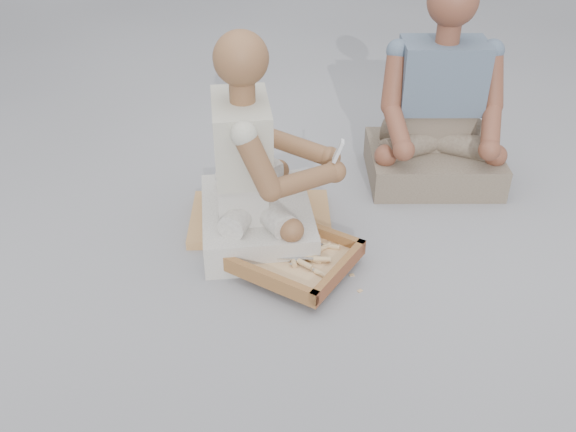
% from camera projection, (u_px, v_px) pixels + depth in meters
% --- Properties ---
extents(ground, '(60.00, 60.00, 0.00)m').
position_uv_depth(ground, '(310.00, 303.00, 2.54)').
color(ground, '#9B9BA1').
rests_on(ground, ground).
extents(carved_panel, '(0.74, 0.58, 0.04)m').
position_uv_depth(carved_panel, '(260.00, 218.00, 3.00)').
color(carved_panel, '#A56540').
rests_on(carved_panel, ground).
extents(tool_tray, '(0.63, 0.57, 0.07)m').
position_uv_depth(tool_tray, '(287.00, 254.00, 2.69)').
color(tool_tray, brown).
rests_on(tool_tray, carved_panel).
extents(chisel_0, '(0.22, 0.06, 0.02)m').
position_uv_depth(chisel_0, '(307.00, 258.00, 2.65)').
color(chisel_0, silver).
rests_on(chisel_0, tool_tray).
extents(chisel_1, '(0.21, 0.11, 0.02)m').
position_uv_depth(chisel_1, '(318.00, 272.00, 2.58)').
color(chisel_1, silver).
rests_on(chisel_1, tool_tray).
extents(chisel_2, '(0.20, 0.12, 0.02)m').
position_uv_depth(chisel_2, '(301.00, 262.00, 2.62)').
color(chisel_2, silver).
rests_on(chisel_2, tool_tray).
extents(chisel_3, '(0.22, 0.03, 0.02)m').
position_uv_depth(chisel_3, '(327.00, 245.00, 2.73)').
color(chisel_3, silver).
rests_on(chisel_3, tool_tray).
extents(chisel_4, '(0.15, 0.19, 0.02)m').
position_uv_depth(chisel_4, '(320.00, 249.00, 2.70)').
color(chisel_4, silver).
rests_on(chisel_4, tool_tray).
extents(chisel_5, '(0.22, 0.06, 0.02)m').
position_uv_depth(chisel_5, '(317.00, 259.00, 2.63)').
color(chisel_5, silver).
rests_on(chisel_5, tool_tray).
extents(chisel_6, '(0.22, 0.07, 0.02)m').
position_uv_depth(chisel_6, '(309.00, 258.00, 2.66)').
color(chisel_6, silver).
rests_on(chisel_6, tool_tray).
extents(chisel_7, '(0.10, 0.21, 0.02)m').
position_uv_depth(chisel_7, '(292.00, 257.00, 2.66)').
color(chisel_7, silver).
rests_on(chisel_7, tool_tray).
extents(chisel_8, '(0.20, 0.12, 0.02)m').
position_uv_depth(chisel_8, '(306.00, 251.00, 2.69)').
color(chisel_8, silver).
rests_on(chisel_8, tool_tray).
extents(chisel_9, '(0.21, 0.10, 0.02)m').
position_uv_depth(chisel_9, '(283.00, 250.00, 2.70)').
color(chisel_9, silver).
rests_on(chisel_9, tool_tray).
extents(chisel_10, '(0.21, 0.11, 0.02)m').
position_uv_depth(chisel_10, '(306.00, 253.00, 2.68)').
color(chisel_10, silver).
rests_on(chisel_10, tool_tray).
extents(chisel_11, '(0.20, 0.13, 0.02)m').
position_uv_depth(chisel_11, '(307.00, 239.00, 2.75)').
color(chisel_11, silver).
rests_on(chisel_11, tool_tray).
extents(wood_chip_0, '(0.02, 0.02, 0.00)m').
position_uv_depth(wood_chip_0, '(241.00, 212.00, 3.08)').
color(wood_chip_0, '#DBBB81').
rests_on(wood_chip_0, ground).
extents(wood_chip_1, '(0.02, 0.02, 0.00)m').
position_uv_depth(wood_chip_1, '(225.00, 228.00, 2.97)').
color(wood_chip_1, '#DBBB81').
rests_on(wood_chip_1, ground).
extents(wood_chip_2, '(0.02, 0.02, 0.00)m').
position_uv_depth(wood_chip_2, '(245.00, 232.00, 2.94)').
color(wood_chip_2, '#DBBB81').
rests_on(wood_chip_2, ground).
extents(wood_chip_3, '(0.02, 0.02, 0.00)m').
position_uv_depth(wood_chip_3, '(360.00, 291.00, 2.60)').
color(wood_chip_3, '#DBBB81').
rests_on(wood_chip_3, ground).
extents(wood_chip_4, '(0.02, 0.02, 0.00)m').
position_uv_depth(wood_chip_4, '(348.00, 256.00, 2.79)').
color(wood_chip_4, '#DBBB81').
rests_on(wood_chip_4, ground).
extents(wood_chip_5, '(0.02, 0.02, 0.00)m').
position_uv_depth(wood_chip_5, '(352.00, 275.00, 2.68)').
color(wood_chip_5, '#DBBB81').
rests_on(wood_chip_5, ground).
extents(wood_chip_6, '(0.02, 0.02, 0.00)m').
position_uv_depth(wood_chip_6, '(305.00, 258.00, 2.78)').
color(wood_chip_6, '#DBBB81').
rests_on(wood_chip_6, ground).
extents(wood_chip_7, '(0.02, 0.02, 0.00)m').
position_uv_depth(wood_chip_7, '(223.00, 273.00, 2.69)').
color(wood_chip_7, '#DBBB81').
rests_on(wood_chip_7, ground).
extents(craftsman, '(0.71, 0.73, 0.94)m').
position_uv_depth(craftsman, '(254.00, 174.00, 2.75)').
color(craftsman, beige).
rests_on(craftsman, ground).
extents(companion, '(0.75, 0.65, 1.02)m').
position_uv_depth(companion, '(438.00, 117.00, 3.18)').
color(companion, '#7B6D59').
rests_on(companion, ground).
extents(mobile_phone, '(0.05, 0.05, 0.10)m').
position_uv_depth(mobile_phone, '(338.00, 151.00, 2.66)').
color(mobile_phone, silver).
rests_on(mobile_phone, craftsman).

